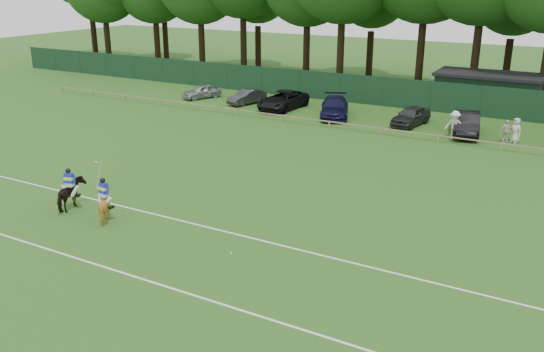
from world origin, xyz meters
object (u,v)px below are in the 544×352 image
Objects in this scene: sedan_grey at (247,97)px; suv_black at (283,100)px; horse_dark at (71,195)px; sedan_silver at (202,91)px; horse_chestnut at (105,205)px; spectator_mid at (506,131)px; spectator_right at (516,130)px; hatch_grey at (411,116)px; utility_shed at (488,91)px; estate_black at (467,124)px; spectator_left at (455,125)px; sedan_navy at (335,107)px; polo_ball at (231,253)px.

suv_black reaches higher than sedan_grey.
horse_dark is 0.48× the size of sedan_silver.
spectator_mid is (14.12, 22.66, 0.05)m from horse_chestnut.
horse_dark is at bearing -98.29° from spectator_right.
utility_shed is (3.98, 8.33, 0.83)m from hatch_grey.
sedan_silver is at bearing 165.39° from estate_black.
spectator_right is 0.20× the size of utility_shed.
utility_shed reaches higher than sedan_silver.
horse_chestnut is at bearing -152.43° from spectator_mid.
sedan_grey is 2.21× the size of spectator_right.
utility_shed is (-3.51, 9.57, 0.69)m from spectator_right.
utility_shed is (23.54, 7.82, 0.91)m from sedan_silver.
spectator_left reaches higher than suv_black.
spectator_left is at bearing -107.76° from horse_chestnut.
utility_shed is at bearing 37.87° from sedan_grey.
utility_shed is (0.27, 10.70, 0.55)m from spectator_left.
sedan_navy is at bearing -155.60° from spectator_right.
spectator_mid is 10.37m from utility_shed.
spectator_right is (13.56, -0.95, 0.08)m from sedan_navy.
estate_black is 2.86× the size of spectator_right.
horse_chestnut is 0.27× the size of suv_black.
spectator_left reaches higher than spectator_right.
spectator_mid is at bearing -120.27° from spectator_right.
sedan_grey is 3.68m from suv_black.
sedan_silver is 13.52m from sedan_navy.
polo_ball is at bearing -114.74° from spectator_left.
polo_ball is (10.75, -24.57, -0.70)m from suv_black.
sedan_silver is 0.44× the size of utility_shed.
horse_dark is 0.47× the size of sedan_grey.
utility_shed is at bearing 73.95° from spectator_left.
horse_dark is 35.14m from utility_shed.
estate_black is (10.27, -0.50, 0.03)m from sedan_navy.
sedan_silver is at bearing -171.63° from hatch_grey.
spectator_right reaches higher than horse_dark.
spectator_right reaches higher than hatch_grey.
spectator_left is 10.72m from utility_shed.
horse_chestnut reaches higher than sedan_grey.
horse_dark is 25.44m from spectator_left.
sedan_silver is 23.44m from spectator_left.
spectator_mid reaches higher than sedan_grey.
estate_black is at bearing 11.18° from sedan_grey.
sedan_navy is 24.78m from polo_ball.
suv_black is at bearing 143.81° from spectator_mid.
sedan_silver is at bearing -54.73° from horse_chestnut.
horse_dark is at bearing -63.27° from sedan_grey.
utility_shed reaches higher than sedan_grey.
hatch_grey is at bearing 13.18° from sedan_grey.
sedan_silver is 31.51m from polo_ball.
spectator_right reaches higher than suv_black.
estate_black is at bearing 133.35° from spectator_mid.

